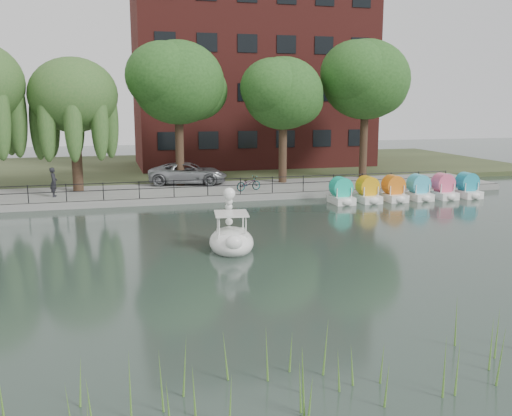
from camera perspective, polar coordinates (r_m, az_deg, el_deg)
name	(u,v)px	position (r m, az deg, el deg)	size (l,w,h in m)	color
ground_plane	(271,262)	(21.48, 1.47, -5.39)	(120.00, 120.00, 0.00)	#374A41
promenade	(200,192)	(36.72, -5.59, 1.63)	(40.00, 6.00, 0.40)	gray
kerb	(209,199)	(33.85, -4.77, 0.87)	(40.00, 0.25, 0.40)	gray
land_strip	(174,168)	(50.47, -8.20, 4.01)	(60.00, 22.00, 0.36)	#47512D
railing	(208,183)	(33.90, -4.86, 2.50)	(32.00, 0.05, 1.00)	black
apartment_building	(251,61)	(51.51, -0.47, 14.48)	(20.00, 10.07, 18.00)	#4C1E16
willow_mid	(73,96)	(36.83, -17.82, 10.65)	(5.32, 5.32, 8.15)	#473323
broadleaf_center	(178,83)	(38.12, -7.80, 12.26)	(6.00, 6.00, 9.25)	#473323
broadleaf_right	(283,94)	(39.13, 2.74, 11.32)	(5.40, 5.40, 8.32)	#473323
broadleaf_far	(366,80)	(42.49, 10.92, 12.45)	(6.30, 6.30, 9.71)	#473323
minivan	(188,172)	(38.77, -6.84, 3.63)	(6.03, 2.77, 1.68)	gray
bicycle	(248,183)	(35.68, -0.76, 2.55)	(1.72, 0.60, 1.00)	gray
pedestrian	(54,180)	(35.37, -19.59, 2.66)	(0.71, 0.48, 1.98)	black
swan_boat	(231,237)	(23.12, -2.49, -2.88)	(2.17, 3.06, 2.41)	white
pedal_boat_row	(406,190)	(35.72, 14.79, 1.73)	(9.65, 1.70, 1.40)	white
reed_bank	(476,343)	(14.00, 21.13, -12.51)	(24.00, 2.40, 1.20)	#669938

